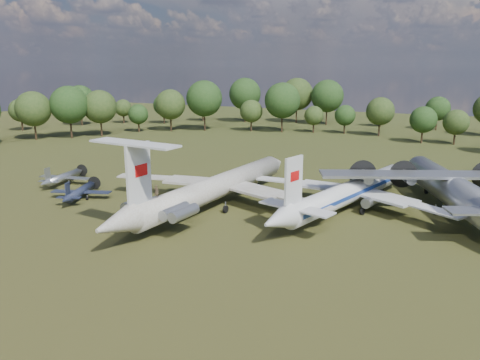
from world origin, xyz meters
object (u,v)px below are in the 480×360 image
at_px(tu104_jet, 350,196).
at_px(small_prop_west, 80,194).
at_px(il62_airliner, 216,191).
at_px(small_prop_northwest, 64,179).
at_px(an12_transport, 453,194).
at_px(person_on_il62, 157,191).

distance_m(tu104_jet, small_prop_west, 41.46).
distance_m(il62_airliner, small_prop_northwest, 30.87).
height_order(an12_transport, person_on_il62, person_on_il62).
xyz_separation_m(an12_transport, person_on_il62, (-33.47, -24.26, 2.77)).
distance_m(tu104_jet, person_on_il62, 28.25).
xyz_separation_m(an12_transport, small_prop_west, (-53.22, -16.43, -1.79)).
bearing_deg(il62_airliner, small_prop_northwest, -175.14).
height_order(il62_airliner, an12_transport, an12_transport).
bearing_deg(tu104_jet, small_prop_northwest, -156.98).
xyz_separation_m(tu104_jet, small_prop_west, (-39.70, -11.89, -1.19)).
xyz_separation_m(il62_airliner, small_prop_west, (-21.29, -5.28, -1.42)).
height_order(tu104_jet, an12_transport, an12_transport).
bearing_deg(small_prop_west, tu104_jet, -2.20).
bearing_deg(small_prop_west, il62_airliner, -4.96).
xyz_separation_m(il62_airliner, tu104_jet, (18.41, 6.62, -0.22)).
relative_size(il62_airliner, person_on_il62, 30.37).
bearing_deg(small_prop_west, small_prop_northwest, 127.87).
distance_m(small_prop_northwest, person_on_il62, 32.81).
relative_size(tu104_jet, small_prop_west, 3.33).
bearing_deg(tu104_jet, person_on_il62, -118.82).
height_order(il62_airliner, small_prop_west, il62_airliner).
height_order(tu104_jet, person_on_il62, person_on_il62).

